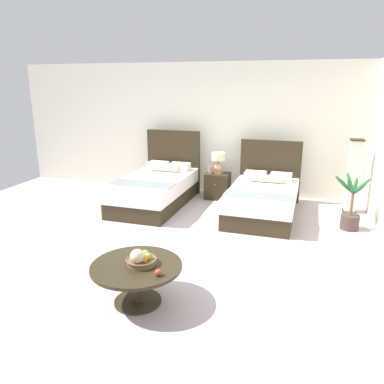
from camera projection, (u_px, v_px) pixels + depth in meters
name	position (u px, v px, depth m)	size (l,w,h in m)	color
ground_plane	(183.00, 239.00, 5.82)	(9.55, 9.26, 0.02)	#BEAEAF
wall_back	(223.00, 129.00, 8.04)	(9.55, 0.12, 2.76)	beige
bed_near_window	(156.00, 188.00, 7.40)	(1.23, 2.20, 1.36)	#2E2516
bed_near_corner	(263.00, 199.00, 6.84)	(1.24, 2.06, 1.24)	#2E2516
nightstand	(218.00, 186.00, 7.84)	(0.48, 0.47, 0.53)	#2E2516
table_lamp	(218.00, 160.00, 7.71)	(0.28, 0.28, 0.43)	tan
vase	(211.00, 170.00, 7.75)	(0.10, 0.10, 0.16)	gray
coffee_table	(137.00, 274.00, 4.04)	(0.98, 0.98, 0.45)	#2E2516
fruit_bowl	(141.00, 259.00, 3.98)	(0.33, 0.33, 0.20)	brown
loose_apple	(158.00, 272.00, 3.77)	(0.07, 0.07, 0.07)	#AF3928
floor_lamp_corner	(353.00, 176.00, 6.87)	(0.24, 0.24, 1.37)	black
potted_palm	(351.00, 212.00, 6.13)	(0.56, 0.44, 0.94)	#42342E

